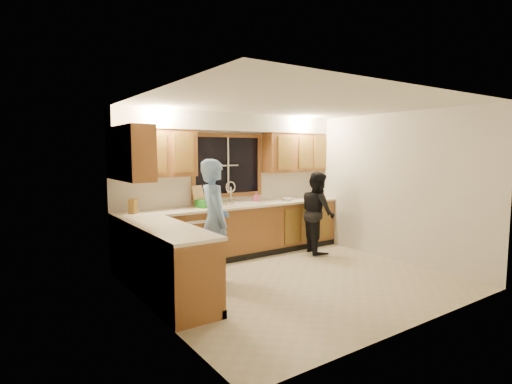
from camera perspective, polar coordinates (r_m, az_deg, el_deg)
floor at (r=5.92m, az=5.62°, el=-12.41°), size 4.20×4.20×0.00m
ceiling at (r=5.67m, az=5.87°, el=12.38°), size 4.20×4.20×0.00m
wall_back at (r=7.21m, az=-4.06°, el=1.03°), size 4.20×0.00×4.20m
wall_left at (r=4.60m, az=-14.67°, el=-1.86°), size 0.00×3.80×3.80m
wall_right at (r=7.19m, az=18.63°, el=0.73°), size 0.00×3.80×3.80m
base_cabinets_back at (r=7.07m, az=-2.77°, el=-5.70°), size 4.20×0.60×0.88m
base_cabinets_left at (r=5.19m, az=-12.61°, el=-10.09°), size 0.60×1.90×0.88m
countertop_back at (r=6.98m, az=-2.73°, el=-2.02°), size 4.20×0.63×0.04m
countertop_left at (r=5.09m, az=-12.57°, el=-5.08°), size 0.63×1.90×0.04m
upper_cabinets_left at (r=6.42m, az=-14.41°, el=5.41°), size 1.35×0.33×0.75m
upper_cabinets_right at (r=7.87m, az=5.55°, el=5.61°), size 1.35×0.33×0.75m
upper_cabinets_return at (r=5.68m, az=-17.11°, el=5.31°), size 0.33×0.90×0.75m
soffit at (r=7.05m, az=-3.39°, el=9.87°), size 4.20×0.35×0.30m
window_frame at (r=7.18m, az=-4.04°, el=3.81°), size 1.44×0.03×1.14m
sink at (r=7.00m, az=-2.81°, el=-2.28°), size 0.86×0.52×0.57m
dishwasher at (r=6.67m, az=-8.99°, el=-6.73°), size 0.60×0.56×0.82m
stove at (r=4.68m, az=-9.95°, el=-11.66°), size 0.58×0.75×0.90m
man at (r=5.51m, az=-5.98°, el=-4.40°), size 0.54×0.71×1.75m
woman at (r=7.37m, az=8.80°, el=-2.89°), size 0.78×0.88×1.49m
knife_block at (r=6.26m, az=-17.15°, el=-1.97°), size 0.16×0.16×0.22m
cutting_board at (r=6.86m, az=-8.21°, el=-0.55°), size 0.28×0.19×0.35m
dish_crate at (r=6.72m, az=-7.18°, el=-1.63°), size 0.31×0.29×0.13m
soap_bottle at (r=7.36m, az=-0.00°, el=-0.71°), size 0.09×0.09×0.19m
bowl at (r=7.61m, az=4.47°, el=-1.03°), size 0.27×0.27×0.05m
can_left at (r=6.68m, az=-4.47°, el=-1.72°), size 0.06×0.06×0.11m
can_right at (r=6.85m, az=-3.41°, el=-1.50°), size 0.08×0.08×0.12m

